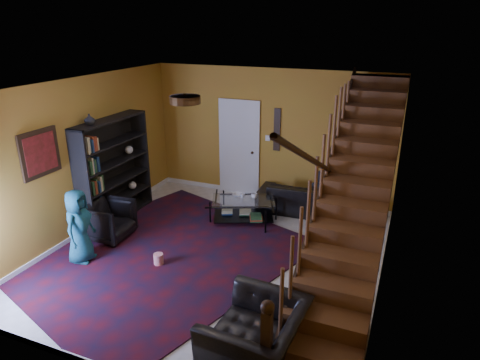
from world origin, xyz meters
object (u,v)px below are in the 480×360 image
object	(u,v)px
bookshelf	(115,172)
armchair_left	(108,220)
armchair_right	(256,338)
sofa	(309,198)
coffee_table	(243,209)

from	to	relation	value
bookshelf	armchair_left	size ratio (longest dim) A/B	2.59
armchair_right	armchair_left	bearing A→B (deg)	-114.27
sofa	coffee_table	world-z (taller)	sofa
bookshelf	coffee_table	size ratio (longest dim) A/B	1.47
armchair_right	sofa	bearing A→B (deg)	-170.45
armchair_left	coffee_table	distance (m)	2.51
bookshelf	sofa	bearing A→B (deg)	26.55
armchair_right	coffee_table	xyz separation A→B (m)	(-1.51, 3.39, -0.11)
bookshelf	coffee_table	bearing A→B (deg)	18.76
armchair_right	coffee_table	bearing A→B (deg)	-152.38
bookshelf	armchair_right	distance (m)	4.68
sofa	armchair_right	size ratio (longest dim) A/B	1.80
armchair_right	coffee_table	world-z (taller)	armchair_right
bookshelf	coffee_table	world-z (taller)	bookshelf
armchair_left	coffee_table	size ratio (longest dim) A/B	0.57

